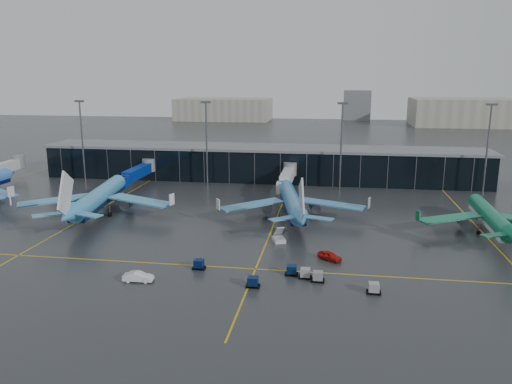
# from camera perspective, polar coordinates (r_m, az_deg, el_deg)

# --- Properties ---
(ground) EXTENTS (600.00, 600.00, 0.00)m
(ground) POSITION_cam_1_polar(r_m,az_deg,el_deg) (103.40, -4.28, -5.39)
(ground) COLOR #282B2D
(ground) RESTS_ON ground
(terminal_pier) EXTENTS (142.00, 17.00, 10.70)m
(terminal_pier) POSITION_cam_1_polar(r_m,az_deg,el_deg) (161.39, 0.63, 3.37)
(terminal_pier) COLOR black
(terminal_pier) RESTS_ON ground
(jet_bridges) EXTENTS (94.00, 27.50, 7.20)m
(jet_bridges) POSITION_cam_1_polar(r_m,az_deg,el_deg) (152.54, -13.55, 2.10)
(jet_bridges) COLOR #595B60
(jet_bridges) RESTS_ON ground
(flood_masts) EXTENTS (203.00, 0.50, 25.50)m
(flood_masts) POSITION_cam_1_polar(r_m,az_deg,el_deg) (147.73, 1.90, 5.75)
(flood_masts) COLOR #595B60
(flood_masts) RESTS_ON ground
(distant_hangars) EXTENTS (260.00, 71.00, 22.00)m
(distant_hangars) POSITION_cam_1_polar(r_m,az_deg,el_deg) (367.35, 13.19, 9.04)
(distant_hangars) COLOR #B2AD99
(distant_hangars) RESTS_ON ground
(taxi_lines) EXTENTS (220.00, 120.00, 0.02)m
(taxi_lines) POSITION_cam_1_polar(r_m,az_deg,el_deg) (111.71, 1.96, -3.93)
(taxi_lines) COLOR gold
(taxi_lines) RESTS_ON ground
(airliner_arkefly) EXTENTS (44.99, 49.59, 13.66)m
(airliner_arkefly) POSITION_cam_1_polar(r_m,az_deg,el_deg) (125.79, -17.57, 0.61)
(airliner_arkefly) COLOR #3E98CB
(airliner_arkefly) RESTS_ON ground
(airliner_klm_near) EXTENTS (42.84, 46.80, 12.54)m
(airliner_klm_near) POSITION_cam_1_polar(r_m,az_deg,el_deg) (117.58, 4.10, 0.07)
(airliner_klm_near) COLOR #3981BD
(airliner_klm_near) RESTS_ON ground
(airliner_aer_lingus) EXTENTS (33.66, 38.01, 11.35)m
(airliner_aer_lingus) POSITION_cam_1_polar(r_m,az_deg,el_deg) (117.03, 25.33, -1.55)
(airliner_aer_lingus) COLOR #0D724B
(airliner_aer_lingus) RESTS_ON ground
(baggage_carts) EXTENTS (31.52, 7.61, 1.70)m
(baggage_carts) POSITION_cam_1_polar(r_m,az_deg,el_deg) (83.10, 3.73, -9.56)
(baggage_carts) COLOR black
(baggage_carts) RESTS_ON ground
(mobile_airstair) EXTENTS (3.17, 3.76, 3.45)m
(mobile_airstair) POSITION_cam_1_polar(r_m,az_deg,el_deg) (101.45, 2.64, -5.27)
(mobile_airstair) COLOR silver
(mobile_airstair) RESTS_ON ground
(service_van_red) EXTENTS (4.88, 4.27, 1.59)m
(service_van_red) POSITION_cam_1_polar(r_m,az_deg,el_deg) (92.53, 8.42, -7.24)
(service_van_red) COLOR #AF130D
(service_van_red) RESTS_ON ground
(service_van_white) EXTENTS (5.05, 2.09, 1.63)m
(service_van_white) POSITION_cam_1_polar(r_m,az_deg,el_deg) (84.74, -13.32, -9.40)
(service_van_white) COLOR white
(service_van_white) RESTS_ON ground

